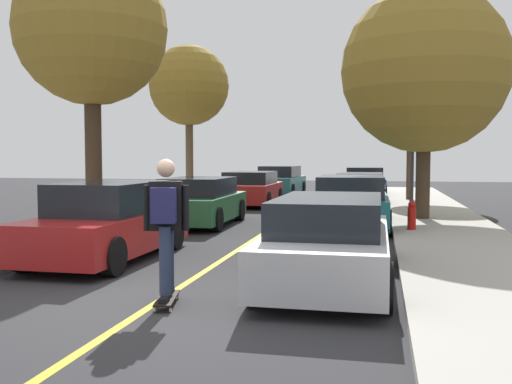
{
  "coord_description": "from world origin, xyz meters",
  "views": [
    {
      "loc": [
        2.83,
        -6.86,
        1.89
      ],
      "look_at": [
        0.06,
        5.92,
        1.1
      ],
      "focal_mm": 40.25,
      "sensor_mm": 36.0,
      "label": 1
    }
  ],
  "objects": [
    {
      "name": "ground",
      "position": [
        0.0,
        0.0,
        0.0
      ],
      "size": [
        80.0,
        80.0,
        0.0
      ],
      "primitive_type": "plane",
      "color": "#2D2D30"
    },
    {
      "name": "center_line",
      "position": [
        0.0,
        4.0,
        0.0
      ],
      "size": [
        0.12,
        39.2,
        0.01
      ],
      "primitive_type": "cube",
      "color": "gold",
      "rests_on": "ground"
    },
    {
      "name": "parked_car_left_nearest",
      "position": [
        -2.1,
        2.9,
        0.69
      ],
      "size": [
        1.82,
        4.15,
        1.43
      ],
      "color": "maroon",
      "rests_on": "ground"
    },
    {
      "name": "parked_car_left_near",
      "position": [
        -2.1,
        8.41,
        0.66
      ],
      "size": [
        2.0,
        4.18,
        1.33
      ],
      "color": "#1E5B33",
      "rests_on": "ground"
    },
    {
      "name": "parked_car_left_far",
      "position": [
        -2.1,
        14.88,
        0.67
      ],
      "size": [
        2.04,
        4.06,
        1.34
      ],
      "color": "maroon",
      "rests_on": "ground"
    },
    {
      "name": "parked_car_left_farthest",
      "position": [
        -2.1,
        21.61,
        0.71
      ],
      "size": [
        2.12,
        4.61,
        1.46
      ],
      "color": "#196066",
      "rests_on": "ground"
    },
    {
      "name": "parked_car_right_nearest",
      "position": [
        2.1,
        1.78,
        0.64
      ],
      "size": [
        1.81,
        4.64,
        1.3
      ],
      "color": "#B7B7BC",
      "rests_on": "ground"
    },
    {
      "name": "parked_car_right_near",
      "position": [
        2.1,
        8.59,
        0.69
      ],
      "size": [
        2.04,
        4.49,
        1.41
      ],
      "color": "#196066",
      "rests_on": "ground"
    },
    {
      "name": "parked_car_right_far",
      "position": [
        2.1,
        15.36,
        0.65
      ],
      "size": [
        1.99,
        4.54,
        1.3
      ],
      "color": "black",
      "rests_on": "ground"
    },
    {
      "name": "parked_car_right_farthest",
      "position": [
        2.09,
        21.4,
        0.7
      ],
      "size": [
        2.11,
        4.58,
        1.42
      ],
      "color": "navy",
      "rests_on": "ground"
    },
    {
      "name": "street_tree_left_nearest",
      "position": [
        -4.03,
        6.02,
        4.96
      ],
      "size": [
        3.67,
        3.67,
        6.69
      ],
      "color": "#3D2D1E",
      "rests_on": "sidewalk_left"
    },
    {
      "name": "street_tree_left_near",
      "position": [
        -4.03,
        13.24,
        4.49
      ],
      "size": [
        2.92,
        2.92,
        5.84
      ],
      "color": "brown",
      "rests_on": "sidewalk_left"
    },
    {
      "name": "street_tree_right_nearest",
      "position": [
        4.03,
        10.24,
        4.37
      ],
      "size": [
        4.73,
        4.73,
        6.61
      ],
      "color": "#3D2D1E",
      "rests_on": "sidewalk_right"
    },
    {
      "name": "street_tree_right_near",
      "position": [
        4.03,
        17.89,
        4.51
      ],
      "size": [
        3.17,
        3.17,
        5.98
      ],
      "color": "#4C3823",
      "rests_on": "sidewalk_right"
    },
    {
      "name": "fire_hydrant",
      "position": [
        3.6,
        7.48,
        0.49
      ],
      "size": [
        0.2,
        0.2,
        0.7
      ],
      "color": "#B2140F",
      "rests_on": "sidewalk_right"
    },
    {
      "name": "streetlamp",
      "position": [
        3.85,
        12.51,
        3.5
      ],
      "size": [
        0.36,
        0.24,
        5.9
      ],
      "color": "#38383D",
      "rests_on": "sidewalk_right"
    },
    {
      "name": "skateboard",
      "position": [
        0.18,
        -0.02,
        0.09
      ],
      "size": [
        0.39,
        0.87,
        0.1
      ],
      "color": "black",
      "rests_on": "ground"
    },
    {
      "name": "skateboarder",
      "position": [
        0.19,
        -0.05,
        1.11
      ],
      "size": [
        0.59,
        0.71,
        1.77
      ],
      "color": "black",
      "rests_on": "skateboard"
    }
  ]
}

